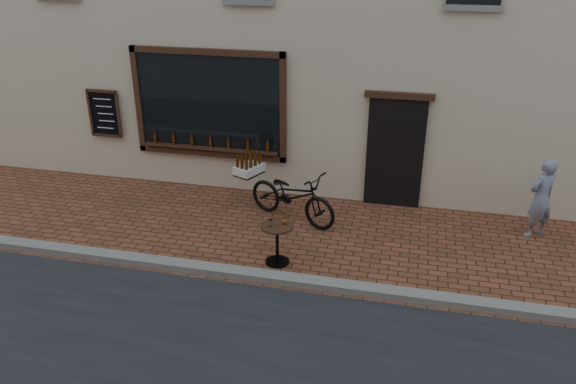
# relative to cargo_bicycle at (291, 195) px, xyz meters

# --- Properties ---
(ground) EXTENTS (90.00, 90.00, 0.00)m
(ground) POSITION_rel_cargo_bicycle_xyz_m (-0.06, -2.36, -0.52)
(ground) COLOR #58311C
(ground) RESTS_ON ground
(kerb) EXTENTS (90.00, 0.25, 0.12)m
(kerb) POSITION_rel_cargo_bicycle_xyz_m (-0.06, -2.16, -0.46)
(kerb) COLOR slate
(kerb) RESTS_ON ground
(cargo_bicycle) EXTENTS (2.28, 1.45, 1.08)m
(cargo_bicycle) POSITION_rel_cargo_bicycle_xyz_m (0.00, 0.00, 0.00)
(cargo_bicycle) COLOR black
(cargo_bicycle) RESTS_ON ground
(bistro_table) EXTENTS (0.54, 0.54, 0.94)m
(bistro_table) POSITION_rel_cargo_bicycle_xyz_m (0.15, -1.60, -0.02)
(bistro_table) COLOR black
(bistro_table) RESTS_ON ground
(pedestrian) EXTENTS (0.65, 0.61, 1.50)m
(pedestrian) POSITION_rel_cargo_bicycle_xyz_m (4.46, 0.37, 0.23)
(pedestrian) COLOR slate
(pedestrian) RESTS_ON ground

